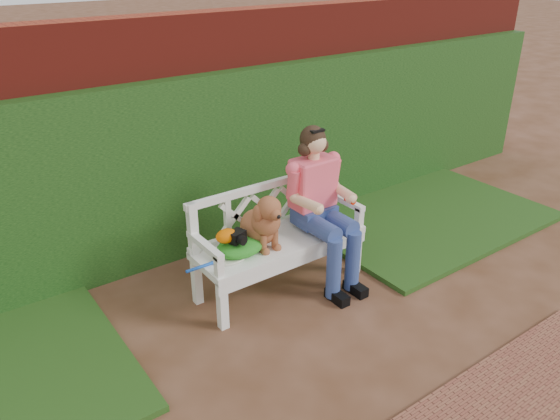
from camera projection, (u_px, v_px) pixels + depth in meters
ground at (296, 339)px, 4.18m from camera, size 60.00×60.00×0.00m
brick_wall at (174, 138)px, 5.09m from camera, size 10.00×0.30×2.20m
ivy_hedge at (187, 170)px, 5.04m from camera, size 10.00×0.18×1.70m
grass_right at (418, 214)px, 6.09m from camera, size 2.60×2.00×0.05m
garden_bench at (280, 263)px, 4.72m from camera, size 1.60×0.66×0.48m
seated_woman at (316, 207)px, 4.71m from camera, size 0.79×0.91×1.37m
dog at (261, 218)px, 4.43m from camera, size 0.36×0.47×0.48m
tennis_racket at (226, 258)px, 4.31m from camera, size 0.59×0.42×0.03m
green_bag at (240, 246)px, 4.37m from camera, size 0.41×0.33×0.13m
camera_item at (237, 236)px, 4.28m from camera, size 0.16×0.13×0.09m
baseball_glove at (226, 236)px, 4.27m from camera, size 0.20×0.16×0.11m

